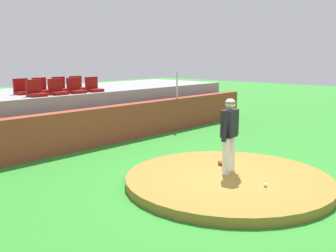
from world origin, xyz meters
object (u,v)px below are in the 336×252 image
object	(u,v)px
stadium_chair_0	(36,91)
stadium_chair_2	(75,88)
baseball	(265,185)
fielding_glove	(222,163)
stadium_chair_7	(77,86)
stadium_chair_4	(23,89)
stadium_chair_3	(93,87)
stadium_chair_1	(57,90)
stadium_chair_6	(60,87)
pitcher	(230,129)
stadium_chair_5	(41,88)

from	to	relation	value
stadium_chair_0	stadium_chair_2	xyz separation A→B (m)	(1.41, -0.00, 0.00)
baseball	fielding_glove	bearing A→B (deg)	64.79
fielding_glove	stadium_chair_0	world-z (taller)	stadium_chair_0
fielding_glove	stadium_chair_7	size ratio (longest dim) A/B	0.60
stadium_chair_4	stadium_chair_0	bearing A→B (deg)	87.13
stadium_chair_3	stadium_chair_4	xyz separation A→B (m)	(-2.09, 0.90, 0.00)
baseball	stadium_chair_1	distance (m)	7.39
stadium_chair_6	baseball	bearing A→B (deg)	86.80
stadium_chair_0	pitcher	bearing A→B (deg)	101.88
pitcher	stadium_chair_5	size ratio (longest dim) A/B	3.45
pitcher	fielding_glove	size ratio (longest dim) A/B	5.74
baseball	stadium_chair_2	world-z (taller)	stadium_chair_2
stadium_chair_1	stadium_chair_6	xyz separation A→B (m)	(0.69, 0.92, 0.00)
stadium_chair_2	stadium_chair_3	bearing A→B (deg)	-179.39
stadium_chair_1	stadium_chair_2	xyz separation A→B (m)	(0.67, -0.01, 0.00)
fielding_glove	stadium_chair_1	xyz separation A→B (m)	(-0.96, 5.67, 1.51)
stadium_chair_3	stadium_chair_0	bearing A→B (deg)	0.10
stadium_chair_0	stadium_chair_4	bearing A→B (deg)	-92.87
stadium_chair_6	stadium_chair_1	bearing A→B (deg)	53.25
stadium_chair_7	stadium_chair_6	bearing A→B (deg)	-0.74
stadium_chair_0	stadium_chair_4	size ratio (longest dim) A/B	1.00
baseball	stadium_chair_0	size ratio (longest dim) A/B	0.15
stadium_chair_1	stadium_chair_3	xyz separation A→B (m)	(1.40, -0.00, 0.00)
stadium_chair_3	stadium_chair_7	bearing A→B (deg)	-88.58
fielding_glove	stadium_chair_3	xyz separation A→B (m)	(0.44, 5.66, 1.51)
baseball	stadium_chair_4	xyz separation A→B (m)	(-0.93, 8.12, 1.53)
baseball	stadium_chair_1	world-z (taller)	stadium_chair_1
stadium_chair_1	baseball	bearing A→B (deg)	91.85
stadium_chair_4	stadium_chair_5	world-z (taller)	same
stadium_chair_6	stadium_chair_2	bearing A→B (deg)	88.96
pitcher	stadium_chair_6	xyz separation A→B (m)	(0.14, 7.04, 0.56)
stadium_chair_0	stadium_chair_7	bearing A→B (deg)	-156.54
baseball	stadium_chair_4	world-z (taller)	stadium_chair_4
stadium_chair_0	stadium_chair_3	xyz separation A→B (m)	(2.14, 0.00, 0.00)
pitcher	stadium_chair_4	world-z (taller)	stadium_chair_4
stadium_chair_6	fielding_glove	bearing A→B (deg)	92.41
baseball	stadium_chair_2	size ratio (longest dim) A/B	0.15
stadium_chair_2	stadium_chair_3	size ratio (longest dim) A/B	1.00
stadium_chair_1	stadium_chair_6	bearing A→B (deg)	-126.75
baseball	stadium_chair_1	bearing A→B (deg)	91.85
stadium_chair_0	stadium_chair_1	size ratio (longest dim) A/B	1.00
stadium_chair_4	stadium_chair_5	distance (m)	0.66
fielding_glove	stadium_chair_3	distance (m)	5.88
stadium_chair_0	stadium_chair_1	xyz separation A→B (m)	(0.74, 0.01, 0.00)
fielding_glove	stadium_chair_7	bearing A→B (deg)	19.20
stadium_chair_1	stadium_chair_2	world-z (taller)	same
stadium_chair_0	stadium_chair_1	distance (m)	0.74
pitcher	stadium_chair_6	distance (m)	7.06
stadium_chair_4	stadium_chair_5	xyz separation A→B (m)	(0.66, 0.03, 0.00)
pitcher	stadium_chair_6	world-z (taller)	stadium_chair_6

